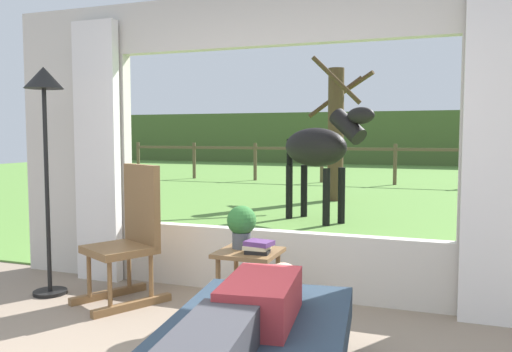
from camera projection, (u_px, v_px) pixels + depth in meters
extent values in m
cube|color=beige|center=(78.00, 144.00, 5.15)|extent=(1.15, 0.12, 2.55)
cube|color=beige|center=(275.00, 262.00, 4.53)|extent=(2.90, 0.12, 0.55)
cube|color=beige|center=(275.00, 18.00, 4.36)|extent=(2.90, 0.12, 0.45)
cube|color=silver|center=(97.00, 152.00, 4.91)|extent=(0.44, 0.10, 2.40)
cube|color=silver|center=(495.00, 158.00, 3.74)|extent=(0.44, 0.10, 2.40)
cube|color=#568438|center=(397.00, 183.00, 14.74)|extent=(36.00, 21.68, 0.02)
cube|color=#475D2D|center=(418.00, 138.00, 23.85)|extent=(36.00, 2.00, 2.40)
cube|color=#233342|center=(250.00, 349.00, 2.56)|extent=(1.11, 1.80, 0.18)
cube|color=#B23338|center=(261.00, 300.00, 2.68)|extent=(0.41, 0.64, 0.22)
cube|color=#333338|center=(211.00, 348.00, 2.12)|extent=(0.37, 0.71, 0.18)
sphere|color=tan|center=(283.00, 280.00, 3.04)|extent=(0.20, 0.20, 0.20)
cube|color=brown|center=(119.00, 250.00, 4.26)|extent=(0.65, 0.65, 0.06)
cube|color=brown|center=(142.00, 205.00, 4.37)|extent=(0.45, 0.27, 0.68)
cube|color=brown|center=(109.00, 294.00, 4.44)|extent=(0.37, 0.63, 0.06)
cube|color=brown|center=(133.00, 305.00, 4.14)|extent=(0.37, 0.63, 0.06)
cylinder|color=brown|center=(89.00, 274.00, 4.29)|extent=(0.04, 0.04, 0.38)
cylinder|color=brown|center=(110.00, 283.00, 4.02)|extent=(0.04, 0.04, 0.38)
cylinder|color=brown|center=(129.00, 267.00, 4.53)|extent=(0.04, 0.04, 0.38)
cylinder|color=brown|center=(151.00, 275.00, 4.26)|extent=(0.04, 0.04, 0.38)
cube|color=brown|center=(249.00, 253.00, 3.86)|extent=(0.44, 0.44, 0.03)
cylinder|color=brown|center=(218.00, 292.00, 3.78)|extent=(0.04, 0.04, 0.49)
cylinder|color=brown|center=(263.00, 297.00, 3.66)|extent=(0.04, 0.04, 0.49)
cylinder|color=brown|center=(236.00, 279.00, 4.10)|extent=(0.04, 0.04, 0.49)
cylinder|color=brown|center=(278.00, 284.00, 3.98)|extent=(0.04, 0.04, 0.49)
cylinder|color=#4C5156|center=(242.00, 240.00, 3.94)|extent=(0.14, 0.14, 0.12)
sphere|color=#2D6B2D|center=(242.00, 220.00, 3.93)|extent=(0.22, 0.22, 0.22)
cube|color=black|center=(257.00, 252.00, 3.76)|extent=(0.18, 0.14, 0.03)
cube|color=beige|center=(257.00, 247.00, 3.77)|extent=(0.17, 0.14, 0.03)
cube|color=#59336B|center=(259.00, 243.00, 3.77)|extent=(0.21, 0.17, 0.03)
cylinder|color=black|center=(50.00, 292.00, 4.54)|extent=(0.28, 0.28, 0.03)
cylinder|color=black|center=(47.00, 193.00, 4.47)|extent=(0.04, 0.04, 1.75)
cone|color=black|center=(43.00, 78.00, 4.39)|extent=(0.32, 0.32, 0.18)
ellipsoid|color=black|center=(315.00, 147.00, 8.17)|extent=(1.35, 1.14, 0.60)
cylinder|color=black|center=(348.00, 126.00, 7.60)|extent=(0.65, 0.54, 0.53)
ellipsoid|color=black|center=(361.00, 116.00, 7.40)|extent=(0.51, 0.43, 0.24)
cube|color=black|center=(344.00, 125.00, 7.66)|extent=(0.40, 0.30, 0.32)
cylinder|color=black|center=(290.00, 156.00, 8.66)|extent=(0.14, 0.14, 0.55)
cylinder|color=black|center=(341.00, 196.00, 7.99)|extent=(0.11, 0.11, 0.85)
cylinder|color=black|center=(326.00, 197.00, 7.79)|extent=(0.11, 0.11, 0.85)
cylinder|color=black|center=(304.00, 191.00, 8.65)|extent=(0.11, 0.11, 0.85)
cylinder|color=black|center=(289.00, 192.00, 8.46)|extent=(0.11, 0.11, 0.85)
cylinder|color=#4C3823|center=(336.00, 135.00, 10.72)|extent=(0.32, 0.32, 2.68)
cylinder|color=#47331E|center=(336.00, 80.00, 10.20)|extent=(0.97, 0.29, 0.96)
cylinder|color=#47331E|center=(348.00, 89.00, 11.00)|extent=(1.16, 0.49, 0.70)
cylinder|color=#47331E|center=(335.00, 97.00, 11.13)|extent=(1.13, 0.36, 0.88)
cylinder|color=brown|center=(138.00, 159.00, 16.90)|extent=(0.10, 0.10, 1.10)
cylinder|color=brown|center=(194.00, 161.00, 16.21)|extent=(0.10, 0.10, 1.10)
cylinder|color=brown|center=(255.00, 162.00, 15.52)|extent=(0.10, 0.10, 1.10)
cylinder|color=brown|center=(322.00, 163.00, 14.83)|extent=(0.10, 0.10, 1.10)
cylinder|color=brown|center=(395.00, 164.00, 14.14)|extent=(0.10, 0.10, 1.10)
cylinder|color=brown|center=(476.00, 166.00, 13.45)|extent=(0.10, 0.10, 1.10)
cube|color=brown|center=(395.00, 149.00, 14.11)|extent=(16.00, 0.06, 0.08)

